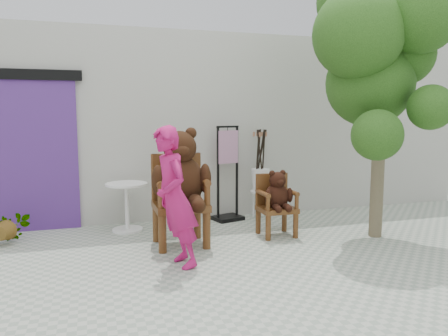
% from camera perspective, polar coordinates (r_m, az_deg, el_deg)
% --- Properties ---
extents(ground_plane, '(60.00, 60.00, 0.00)m').
position_cam_1_polar(ground_plane, '(5.06, 10.29, -12.68)').
color(ground_plane, '#A1A694').
rests_on(ground_plane, ground).
extents(back_wall, '(9.00, 1.00, 3.00)m').
position_cam_1_polar(back_wall, '(7.65, -0.19, 5.59)').
color(back_wall, '#B2B1A6').
rests_on(back_wall, ground).
extents(doorway, '(1.40, 0.11, 2.33)m').
position_cam_1_polar(doorway, '(6.86, -23.55, 2.02)').
color(doorway, '#51297B').
rests_on(doorway, ground).
extents(chair_big, '(0.76, 0.80, 1.53)m').
position_cam_1_polar(chair_big, '(5.64, -5.76, -1.59)').
color(chair_big, '#46260F').
rests_on(chair_big, ground).
extents(chair_small, '(0.49, 0.50, 0.93)m').
position_cam_1_polar(chair_small, '(6.15, 6.86, -3.82)').
color(chair_small, '#46260F').
rests_on(chair_small, ground).
extents(person, '(0.48, 0.64, 1.57)m').
position_cam_1_polar(person, '(4.83, -6.45, -3.89)').
color(person, '#B4165E').
rests_on(person, ground).
extents(cafe_table, '(0.60, 0.60, 0.70)m').
position_cam_1_polar(cafe_table, '(6.51, -12.57, -4.24)').
color(cafe_table, white).
rests_on(cafe_table, ground).
extents(display_stand, '(0.53, 0.46, 1.51)m').
position_cam_1_polar(display_stand, '(6.98, 0.49, -2.12)').
color(display_stand, black).
rests_on(display_stand, ground).
extents(stool_bucket, '(0.32, 0.32, 1.45)m').
position_cam_1_polar(stool_bucket, '(7.12, 4.76, -1.48)').
color(stool_bucket, white).
rests_on(stool_bucket, ground).
extents(tree, '(1.81, 1.85, 3.76)m').
position_cam_1_polar(tree, '(6.32, 19.63, 15.20)').
color(tree, brown).
rests_on(tree, ground).
extents(potted_plant, '(0.50, 0.47, 0.45)m').
position_cam_1_polar(potted_plant, '(6.46, -26.16, -6.84)').
color(potted_plant, '#183C10').
rests_on(potted_plant, ground).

